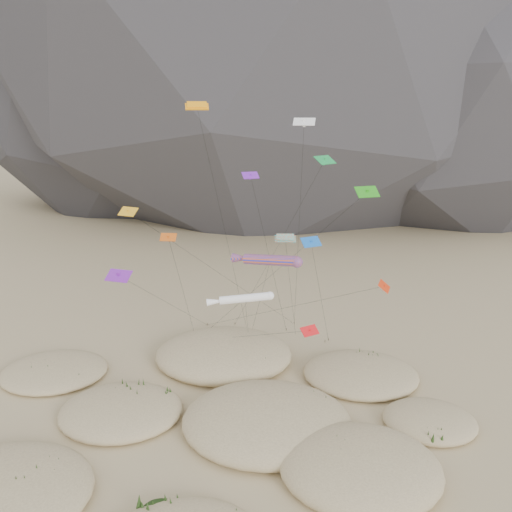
{
  "coord_description": "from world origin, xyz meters",
  "views": [
    {
      "loc": [
        2.76,
        -38.69,
        29.59
      ],
      "look_at": [
        1.33,
        12.0,
        14.55
      ],
      "focal_mm": 35.0,
      "sensor_mm": 36.0,
      "label": 1
    }
  ],
  "objects": [
    {
      "name": "ground",
      "position": [
        0.0,
        0.0,
        0.0
      ],
      "size": [
        500.0,
        500.0,
        0.0
      ],
      "primitive_type": "plane",
      "color": "#CCB789",
      "rests_on": "ground"
    },
    {
      "name": "orange_parafoil",
      "position": [
        -5.18,
        17.59,
        29.44
      ],
      "size": [
        6.32,
        8.05,
        30.34
      ],
      "color": "orange",
      "rests_on": "ground"
    },
    {
      "name": "kite_stakes",
      "position": [
        1.64,
        23.54,
        0.15
      ],
      "size": [
        17.61,
        7.66,
        0.3
      ],
      "color": "#3F2D1E",
      "rests_on": "ground"
    },
    {
      "name": "delta_kites",
      "position": [
        2.78,
        11.98,
        17.7
      ],
      "size": [
        28.71,
        20.54,
        28.63
      ],
      "color": "#179842",
      "rests_on": "ground"
    },
    {
      "name": "dune_grass",
      "position": [
        -0.85,
        3.54,
        0.82
      ],
      "size": [
        43.74,
        27.16,
        1.45
      ],
      "color": "black",
      "rests_on": "ground"
    },
    {
      "name": "multi_parafoil",
      "position": [
        4.51,
        15.12,
        15.59
      ],
      "size": [
        3.09,
        9.07,
        16.19
      ],
      "color": "#FF511A",
      "rests_on": "ground"
    },
    {
      "name": "white_tube_kite",
      "position": [
        -0.09,
        9.99,
        10.47
      ],
      "size": [
        7.09,
        12.36,
        11.18
      ],
      "color": "white",
      "rests_on": "ground"
    },
    {
      "name": "dunes",
      "position": [
        -1.62,
        3.98,
        0.7
      ],
      "size": [
        51.08,
        40.09,
        3.77
      ],
      "color": "#CCB789",
      "rests_on": "ground"
    },
    {
      "name": "rainbow_tube_kite",
      "position": [
        2.59,
        13.72,
        13.6
      ],
      "size": [
        7.99,
        13.05,
        14.56
      ],
      "color": "orange",
      "rests_on": "ground"
    }
  ]
}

